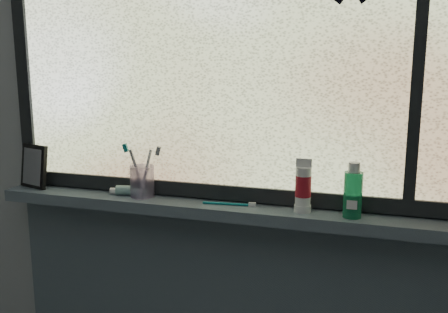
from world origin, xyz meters
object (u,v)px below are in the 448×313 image
at_px(cream_tube, 303,184).
at_px(vanity_mirror, 34,166).
at_px(toothbrush_cup, 142,181).
at_px(mouthwash_bottle, 353,190).

bearing_deg(cream_tube, vanity_mirror, 179.62).
relative_size(toothbrush_cup, mouthwash_bottle, 0.78).
bearing_deg(vanity_mirror, mouthwash_bottle, 15.03).
relative_size(vanity_mirror, cream_tube, 1.32).
distance_m(mouthwash_bottle, cream_tube, 0.15).
xyz_separation_m(toothbrush_cup, cream_tube, (0.57, -0.01, 0.04)).
height_order(mouthwash_bottle, cream_tube, mouthwash_bottle).
xyz_separation_m(toothbrush_cup, mouthwash_bottle, (0.72, -0.02, 0.03)).
height_order(vanity_mirror, cream_tube, vanity_mirror).
bearing_deg(vanity_mirror, cream_tube, 15.55).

